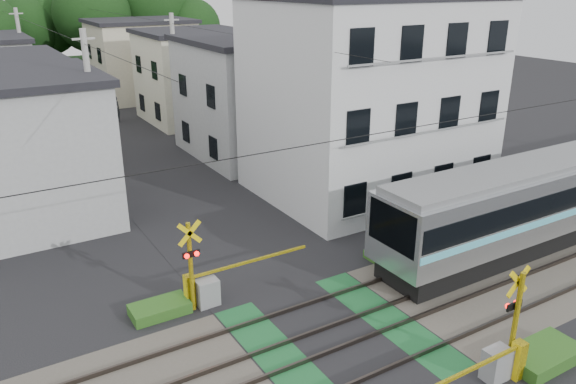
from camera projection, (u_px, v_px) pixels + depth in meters
ground at (337, 338)px, 16.41m from camera, size 120.00×120.00×0.00m
track_bed at (337, 337)px, 16.40m from camera, size 120.00×120.00×0.14m
crossing_signal_near at (502, 356)px, 14.49m from camera, size 4.74×0.65×3.09m
crossing_signal_far at (204, 285)px, 17.84m from camera, size 4.74×0.65×3.09m
apartment_block at (368, 96)px, 26.47m from camera, size 10.20×8.36×9.30m
houses_row at (106, 89)px, 36.13m from camera, size 22.07×31.35×6.80m
tree_hill at (39, 32)px, 53.22m from camera, size 40.00×13.04×11.11m
catenary at (491, 183)px, 18.03m from camera, size 60.00×5.04×7.00m
utility_poles at (94, 84)px, 32.87m from camera, size 7.90×42.00×8.00m
pedestrian at (116, 109)px, 41.11m from camera, size 0.78×0.61×1.88m
weed_patches at (385, 316)px, 17.13m from camera, size 10.25×8.80×0.40m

